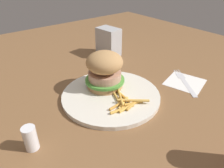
{
  "coord_description": "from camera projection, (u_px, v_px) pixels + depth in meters",
  "views": [
    {
      "loc": [
        -0.4,
        0.3,
        0.34
      ],
      "look_at": [
        -0.01,
        -0.0,
        0.04
      ],
      "focal_mm": 33.39,
      "sensor_mm": 36.0,
      "label": 1
    }
  ],
  "objects": [
    {
      "name": "napkin",
      "position": [
        185.0,
        82.0,
        0.67
      ],
      "size": [
        0.14,
        0.14,
        0.0
      ],
      "primitive_type": "cube",
      "rotation": [
        0.0,
        0.0,
        0.29
      ],
      "color": "white",
      "rests_on": "ground_plane"
    },
    {
      "name": "fork",
      "position": [
        185.0,
        81.0,
        0.67
      ],
      "size": [
        0.15,
        0.11,
        0.0
      ],
      "color": "silver",
      "rests_on": "napkin"
    },
    {
      "name": "sandwich",
      "position": [
        105.0,
        70.0,
        0.6
      ],
      "size": [
        0.12,
        0.12,
        0.11
      ],
      "color": "tan",
      "rests_on": "plate"
    },
    {
      "name": "napkin_dispenser",
      "position": [
        108.0,
        42.0,
        0.83
      ],
      "size": [
        0.1,
        0.07,
        0.11
      ],
      "primitive_type": "cube",
      "rotation": [
        0.0,
        0.0,
        0.13
      ],
      "color": "#B7BABF",
      "rests_on": "ground_plane"
    },
    {
      "name": "plate",
      "position": [
        112.0,
        95.0,
        0.59
      ],
      "size": [
        0.28,
        0.28,
        0.01
      ],
      "primitive_type": "cylinder",
      "color": "silver",
      "rests_on": "ground_plane"
    },
    {
      "name": "salt_shaker",
      "position": [
        30.0,
        138.0,
        0.42
      ],
      "size": [
        0.03,
        0.03,
        0.06
      ],
      "primitive_type": "cylinder",
      "color": "white",
      "rests_on": "ground_plane"
    },
    {
      "name": "ground_plane",
      "position": [
        109.0,
        95.0,
        0.6
      ],
      "size": [
        1.6,
        1.6,
        0.0
      ],
      "primitive_type": "plane",
      "color": "brown"
    },
    {
      "name": "fries_pile",
      "position": [
        124.0,
        102.0,
        0.54
      ],
      "size": [
        0.1,
        0.11,
        0.01
      ],
      "color": "#E5B251",
      "rests_on": "plate"
    }
  ]
}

